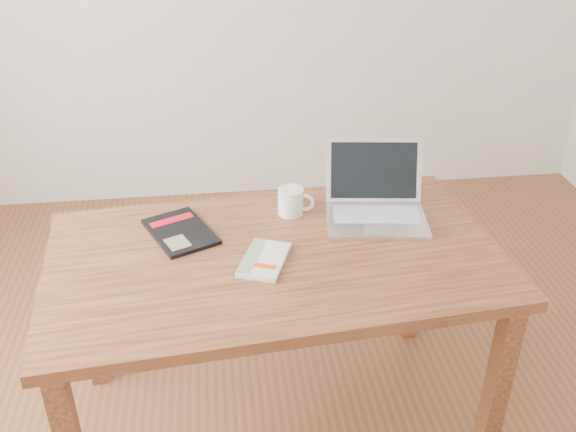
{
  "coord_description": "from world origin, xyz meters",
  "views": [
    {
      "loc": [
        -0.25,
        -1.57,
        1.89
      ],
      "look_at": [
        -0.04,
        0.21,
        0.85
      ],
      "focal_mm": 40.0,
      "sensor_mm": 36.0,
      "label": 1
    }
  ],
  "objects": [
    {
      "name": "desk",
      "position": [
        -0.09,
        0.15,
        0.66
      ],
      "size": [
        1.52,
        0.96,
        0.75
      ],
      "rotation": [
        0.0,
        0.0,
        0.09
      ],
      "color": "brown",
      "rests_on": "ground"
    },
    {
      "name": "coffee_mug",
      "position": [
        -0.0,
        0.39,
        0.8
      ],
      "size": [
        0.13,
        0.09,
        0.1
      ],
      "rotation": [
        0.0,
        0.0,
        -0.28
      ],
      "color": "white",
      "rests_on": "desk"
    },
    {
      "name": "room",
      "position": [
        -0.07,
        0.0,
        1.36
      ],
      "size": [
        4.04,
        4.04,
        2.7
      ],
      "color": "brown",
      "rests_on": "ground"
    },
    {
      "name": "white_guidebook",
      "position": [
        -0.12,
        0.1,
        0.76
      ],
      "size": [
        0.19,
        0.24,
        0.02
      ],
      "rotation": [
        0.0,
        0.0,
        -0.36
      ],
      "color": "beige",
      "rests_on": "desk"
    },
    {
      "name": "laptop",
      "position": [
        0.29,
        0.35,
        0.8
      ],
      "size": [
        0.38,
        0.37,
        0.23
      ],
      "rotation": [
        0.0,
        0.0,
        -0.13
      ],
      "color": "silver",
      "rests_on": "desk"
    },
    {
      "name": "black_guidebook",
      "position": [
        -0.39,
        0.3,
        0.76
      ],
      "size": [
        0.28,
        0.32,
        0.01
      ],
      "rotation": [
        0.0,
        0.0,
        0.43
      ],
      "color": "black",
      "rests_on": "desk"
    }
  ]
}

